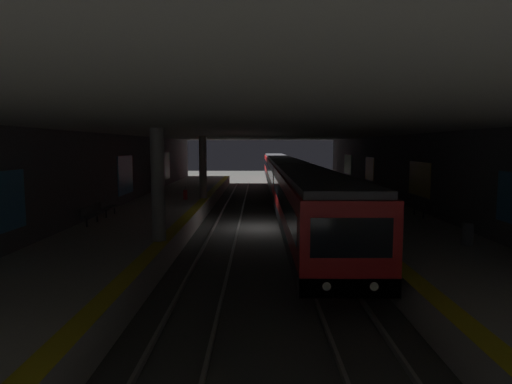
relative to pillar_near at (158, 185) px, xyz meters
name	(u,v)px	position (x,y,z in m)	size (l,w,h in m)	color
ground_plane	(263,228)	(8.32, -4.35, -3.33)	(120.00, 120.00, 0.00)	#42423F
track_left	(300,227)	(8.32, -6.55, -3.25)	(60.00, 1.53, 0.16)	gray
track_right	(226,227)	(8.32, -2.15, -3.25)	(60.00, 1.53, 0.16)	gray
platform_left	(373,219)	(8.32, -10.90, -2.80)	(60.00, 5.30, 1.06)	#B7B2A8
platform_right	(154,219)	(8.32, 2.20, -2.80)	(60.00, 5.30, 1.06)	#B7B2A8
wall_left	(423,181)	(8.37, -13.80, -0.52)	(60.00, 0.56, 5.60)	#56565B
wall_right	(104,181)	(8.36, 5.10, -0.52)	(60.00, 0.56, 5.60)	#56565B
ceiling_slab	(263,130)	(8.32, -4.35, 2.47)	(60.00, 19.40, 0.40)	beige
pillar_near	(158,185)	(0.00, 0.00, 0.00)	(0.56, 0.56, 4.55)	gray
pillar_far	(203,167)	(14.66, 0.00, 0.00)	(0.56, 0.56, 4.55)	gray
metro_train	(285,176)	(23.75, -6.55, -1.30)	(59.30, 2.83, 3.49)	red
bench_left_mid	(420,207)	(6.17, -12.88, -1.75)	(1.70, 0.47, 0.86)	#262628
bench_right_near	(90,214)	(3.66, 4.18, -1.75)	(1.70, 0.47, 0.86)	#262628
bench_right_mid	(109,206)	(6.34, 4.18, -1.75)	(1.70, 0.47, 0.86)	#262628
bench_right_far	(158,186)	(18.42, 4.18, -1.75)	(1.70, 0.47, 0.86)	#262628
person_waiting_near	(163,180)	(20.68, 4.24, -1.44)	(0.60, 0.22, 1.55)	black
suitcase_rolling	(185,195)	(13.83, 1.18, -1.94)	(0.35, 0.25, 0.98)	maroon
backpack_on_floor	(359,207)	(8.39, -10.03, -2.08)	(0.30, 0.20, 0.40)	maroon
trash_bin	(467,234)	(-0.78, -12.15, -1.85)	(0.44, 0.44, 0.85)	#595B5E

